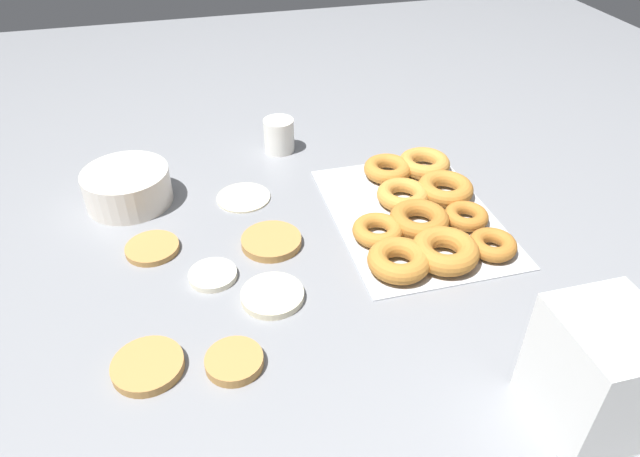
# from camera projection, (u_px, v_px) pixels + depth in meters

# --- Properties ---
(ground_plane) EXTENTS (3.00, 3.00, 0.00)m
(ground_plane) POSITION_uv_depth(u_px,v_px,m) (286.00, 269.00, 0.98)
(ground_plane) COLOR gray
(pancake_0) EXTENTS (0.10, 0.10, 0.01)m
(pancake_0) POSITION_uv_depth(u_px,v_px,m) (272.00, 295.00, 0.92)
(pancake_0) COLOR beige
(pancake_0) RESTS_ON ground_plane
(pancake_1) EXTENTS (0.08, 0.08, 0.01)m
(pancake_1) POSITION_uv_depth(u_px,v_px,m) (213.00, 275.00, 0.96)
(pancake_1) COLOR silver
(pancake_1) RESTS_ON ground_plane
(pancake_2) EXTENTS (0.10, 0.10, 0.01)m
(pancake_2) POSITION_uv_depth(u_px,v_px,m) (148.00, 366.00, 0.81)
(pancake_2) COLOR #B27F42
(pancake_2) RESTS_ON ground_plane
(pancake_3) EXTENTS (0.08, 0.08, 0.02)m
(pancake_3) POSITION_uv_depth(u_px,v_px,m) (234.00, 361.00, 0.81)
(pancake_3) COLOR #B27F42
(pancake_3) RESTS_ON ground_plane
(pancake_4) EXTENTS (0.11, 0.11, 0.01)m
(pancake_4) POSITION_uv_depth(u_px,v_px,m) (244.00, 197.00, 1.16)
(pancake_4) COLOR beige
(pancake_4) RESTS_ON ground_plane
(pancake_5) EXTENTS (0.10, 0.10, 0.01)m
(pancake_5) POSITION_uv_depth(u_px,v_px,m) (152.00, 248.00, 1.02)
(pancake_5) COLOR #B27F42
(pancake_5) RESTS_ON ground_plane
(pancake_6) EXTENTS (0.11, 0.11, 0.01)m
(pancake_6) POSITION_uv_depth(u_px,v_px,m) (271.00, 241.00, 1.03)
(pancake_6) COLOR #B27F42
(pancake_6) RESTS_ON ground_plane
(donut_tray) EXTENTS (0.42, 0.30, 0.04)m
(donut_tray) POSITION_uv_depth(u_px,v_px,m) (421.00, 212.00, 1.09)
(donut_tray) COLOR silver
(donut_tray) RESTS_ON ground_plane
(batter_bowl) EXTENTS (0.17, 0.17, 0.07)m
(batter_bowl) POSITION_uv_depth(u_px,v_px,m) (128.00, 187.00, 1.13)
(batter_bowl) COLOR silver
(batter_bowl) RESTS_ON ground_plane
(container_stack) EXTENTS (0.14, 0.12, 0.17)m
(container_stack) POSITION_uv_depth(u_px,v_px,m) (598.00, 373.00, 0.70)
(container_stack) COLOR white
(container_stack) RESTS_ON ground_plane
(paper_cup) EXTENTS (0.07, 0.07, 0.08)m
(paper_cup) POSITION_uv_depth(u_px,v_px,m) (279.00, 135.00, 1.30)
(paper_cup) COLOR white
(paper_cup) RESTS_ON ground_plane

